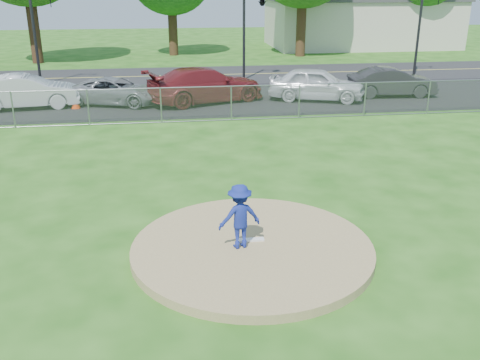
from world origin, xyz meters
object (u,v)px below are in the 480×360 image
at_px(traffic_signal_left, 38,25).
at_px(pitcher, 240,216).
at_px(traffic_signal_center, 260,0).
at_px(parked_car_charcoal, 392,82).
at_px(traffic_signal_right, 423,21).
at_px(parked_car_pearl, 317,84).
at_px(traffic_cone, 75,100).
at_px(parked_car_gray, 116,91).
at_px(parked_car_darkred, 206,85).
at_px(commercial_building, 360,22).
at_px(parked_car_white, 27,91).

relative_size(traffic_signal_left, pitcher, 3.83).
height_order(traffic_signal_center, parked_car_charcoal, traffic_signal_center).
xyz_separation_m(traffic_signal_right, pitcher, (-14.53, -22.04, -2.43)).
height_order(traffic_signal_center, parked_car_pearl, traffic_signal_center).
bearing_deg(traffic_cone, traffic_signal_left, 112.09).
bearing_deg(traffic_cone, parked_car_gray, 19.71).
relative_size(traffic_signal_right, parked_car_charcoal, 1.25).
bearing_deg(parked_car_darkred, traffic_cone, 74.22).
xyz_separation_m(commercial_building, parked_car_gray, (-20.21, -22.02, -1.51)).
xyz_separation_m(traffic_signal_right, traffic_cone, (-20.29, -6.68, -2.95)).
bearing_deg(traffic_signal_right, traffic_signal_center, -180.00).
height_order(commercial_building, traffic_signal_left, traffic_signal_left).
xyz_separation_m(parked_car_gray, parked_car_darkred, (4.40, -0.10, 0.22)).
height_order(traffic_signal_right, traffic_cone, traffic_signal_right).
height_order(commercial_building, parked_car_darkred, commercial_building).
bearing_deg(pitcher, parked_car_white, -75.14).
distance_m(commercial_building, pitcher, 41.40).
bearing_deg(parked_car_white, parked_car_darkred, -96.81).
relative_size(traffic_cone, parked_car_charcoal, 0.18).
distance_m(traffic_signal_left, parked_car_pearl, 16.09).
bearing_deg(parked_car_charcoal, parked_car_darkred, 94.17).
bearing_deg(traffic_signal_center, parked_car_charcoal, -45.14).
height_order(commercial_building, parked_car_charcoal, commercial_building).
height_order(traffic_cone, parked_car_white, parked_car_white).
distance_m(traffic_signal_center, parked_car_darkred, 8.11).
xyz_separation_m(traffic_signal_center, parked_car_charcoal, (5.97, -6.00, -3.86)).
relative_size(pitcher, parked_car_darkred, 0.25).
relative_size(commercial_building, traffic_cone, 20.52).
bearing_deg(parked_car_gray, parked_car_white, 111.90).
bearing_deg(parked_car_white, parked_car_pearl, -98.53).
xyz_separation_m(traffic_signal_right, parked_car_white, (-22.51, -6.30, -2.56)).
distance_m(traffic_signal_left, traffic_cone, 7.79).
distance_m(parked_car_gray, parked_car_charcoal, 14.15).
bearing_deg(parked_car_darkred, traffic_signal_right, -87.41).
bearing_deg(pitcher, parked_car_charcoal, -134.56).
bearing_deg(parked_car_charcoal, traffic_signal_right, -32.15).
relative_size(traffic_signal_left, traffic_cone, 7.01).
bearing_deg(parked_car_darkred, parked_car_pearl, -114.01).
height_order(traffic_cone, parked_car_gray, parked_car_gray).
xyz_separation_m(traffic_signal_right, parked_car_gray, (-18.44, -6.02, -2.71)).
distance_m(commercial_building, parked_car_darkred, 27.22).
relative_size(traffic_signal_center, traffic_cone, 7.01).
relative_size(parked_car_pearl, parked_car_charcoal, 1.07).
height_order(pitcher, parked_car_charcoal, pitcher).
distance_m(traffic_signal_left, parked_car_charcoal, 19.81).
distance_m(parked_car_white, parked_car_darkred, 8.47).
distance_m(traffic_signal_center, parked_car_gray, 10.90).
bearing_deg(commercial_building, traffic_signal_left, -147.13).
bearing_deg(parked_car_gray, commercial_building, -24.63).
bearing_deg(parked_car_gray, parked_car_darkred, -73.34).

